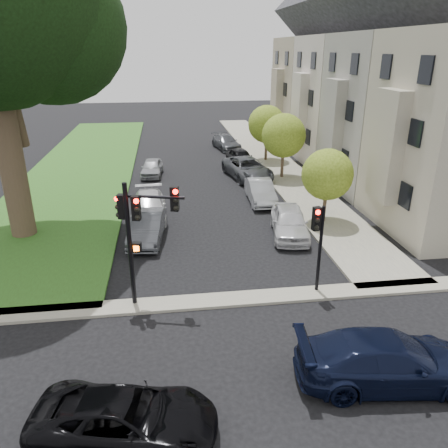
{
  "coord_description": "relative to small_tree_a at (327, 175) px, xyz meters",
  "views": [
    {
      "loc": [
        -2.37,
        -12.35,
        9.08
      ],
      "look_at": [
        0.0,
        5.0,
        2.0
      ],
      "focal_mm": 35.0,
      "sensor_mm": 36.0,
      "label": 1
    }
  ],
  "objects": [
    {
      "name": "car_cross_near",
      "position": [
        -9.87,
        -13.35,
        -2.13
      ],
      "size": [
        4.89,
        2.94,
        1.27
      ],
      "primitive_type": "imported",
      "rotation": [
        0.0,
        0.0,
        1.38
      ],
      "color": "black",
      "rests_on": "ground"
    },
    {
      "name": "car_parked_0",
      "position": [
        -2.39,
        -1.49,
        -2.02
      ],
      "size": [
        2.49,
        4.65,
        1.5
      ],
      "primitive_type": "imported",
      "rotation": [
        0.0,
        0.0,
        -0.17
      ],
      "color": "silver",
      "rests_on": "ground"
    },
    {
      "name": "sidewalk_right",
      "position": [
        0.55,
        14.62,
        -2.71
      ],
      "size": [
        3.5,
        44.0,
        0.12
      ],
      "primitive_type": "cube",
      "color": "gray",
      "rests_on": "ground"
    },
    {
      "name": "grass_strip",
      "position": [
        -15.2,
        14.62,
        -2.71
      ],
      "size": [
        8.0,
        44.0,
        0.12
      ],
      "primitive_type": "cube",
      "color": "#30581D",
      "rests_on": "ground"
    },
    {
      "name": "car_parked_5",
      "position": [
        -9.65,
        -1.1,
        -2.06
      ],
      "size": [
        1.99,
        4.46,
        1.42
      ],
      "primitive_type": "imported",
      "rotation": [
        0.0,
        0.0,
        -0.11
      ],
      "color": "#3F4247",
      "rests_on": "ground"
    },
    {
      "name": "car_parked_1",
      "position": [
        -2.75,
        3.92,
        -2.07
      ],
      "size": [
        1.61,
        4.25,
        1.38
      ],
      "primitive_type": "imported",
      "rotation": [
        0.0,
        0.0,
        -0.03
      ],
      "color": "#999BA0",
      "rests_on": "ground"
    },
    {
      "name": "car_parked_3",
      "position": [
        -2.41,
        13.14,
        -2.07
      ],
      "size": [
        2.24,
        4.28,
        1.39
      ],
      "primitive_type": "imported",
      "rotation": [
        0.0,
        0.0,
        0.15
      ],
      "color": "black",
      "rests_on": "ground"
    },
    {
      "name": "ground",
      "position": [
        -6.2,
        -9.38,
        -2.77
      ],
      "size": [
        140.0,
        140.0,
        0.0
      ],
      "primitive_type": "plane",
      "color": "black",
      "rests_on": "ground"
    },
    {
      "name": "traffic_signal_secondary",
      "position": [
        -2.98,
        -7.19,
        -0.22
      ],
      "size": [
        0.48,
        0.39,
        3.64
      ],
      "color": "black",
      "rests_on": "ground"
    },
    {
      "name": "small_tree_a",
      "position": [
        0.0,
        0.0,
        0.0
      ],
      "size": [
        2.77,
        2.77,
        4.16
      ],
      "color": "brown",
      "rests_on": "ground"
    },
    {
      "name": "car_cross_far",
      "position": [
        -2.54,
        -12.31,
        -2.0
      ],
      "size": [
        5.46,
        2.67,
        1.53
      ],
      "primitive_type": "imported",
      "rotation": [
        0.0,
        0.0,
        1.47
      ],
      "color": "black",
      "rests_on": "ground"
    },
    {
      "name": "sidewalk_cross",
      "position": [
        -6.2,
        -7.38,
        -2.71
      ],
      "size": [
        60.0,
        1.0,
        0.12
      ],
      "primitive_type": "cube",
      "color": "gray",
      "rests_on": "ground"
    },
    {
      "name": "house_b",
      "position": [
        6.25,
        6.12,
        4.17
      ],
      "size": [
        7.7,
        7.55,
        15.97
      ],
      "color": "gray",
      "rests_on": "ground"
    },
    {
      "name": "car_parked_2",
      "position": [
        -2.56,
        9.38,
        -2.01
      ],
      "size": [
        3.51,
        5.84,
        1.52
      ],
      "primitive_type": "imported",
      "rotation": [
        0.0,
        0.0,
        0.19
      ],
      "color": "#3F4247",
      "rests_on": "ground"
    },
    {
      "name": "small_tree_c",
      "position": [
        -0.0,
        14.49,
        0.37
      ],
      "size": [
        3.14,
        3.14,
        4.72
      ],
      "color": "brown",
      "rests_on": "ground"
    },
    {
      "name": "house_c",
      "position": [
        6.25,
        13.62,
        4.17
      ],
      "size": [
        7.7,
        7.55,
        15.97
      ],
      "color": "beige",
      "rests_on": "ground"
    },
    {
      "name": "traffic_signal_main",
      "position": [
        -9.62,
        -7.15,
        0.57
      ],
      "size": [
        2.37,
        0.7,
        4.84
      ],
      "color": "black",
      "rests_on": "ground"
    },
    {
      "name": "car_parked_4",
      "position": [
        -2.72,
        19.64,
        -2.1
      ],
      "size": [
        2.67,
        4.89,
        1.34
      ],
      "primitive_type": "imported",
      "rotation": [
        0.0,
        0.0,
        0.18
      ],
      "color": "#3F4247",
      "rests_on": "ground"
    },
    {
      "name": "small_tree_b",
      "position": [
        0.0,
        9.07,
        0.41
      ],
      "size": [
        3.18,
        3.18,
        4.78
      ],
      "color": "brown",
      "rests_on": "ground"
    },
    {
      "name": "car_parked_7",
      "position": [
        -9.63,
        11.06,
        -2.13
      ],
      "size": [
        1.82,
        3.85,
        1.27
      ],
      "primitive_type": "imported",
      "rotation": [
        0.0,
        0.0,
        -0.09
      ],
      "color": "#999BA0",
      "rests_on": "ground"
    },
    {
      "name": "car_parked_6",
      "position": [
        -9.66,
        2.11,
        -2.08
      ],
      "size": [
        1.99,
        4.75,
        1.37
      ],
      "primitive_type": "imported",
      "rotation": [
        0.0,
        0.0,
        0.02
      ],
      "color": "silver",
      "rests_on": "ground"
    },
    {
      "name": "house_d",
      "position": [
        6.25,
        21.12,
        4.17
      ],
      "size": [
        7.7,
        7.55,
        15.97
      ],
      "color": "#9B968E",
      "rests_on": "ground"
    }
  ]
}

